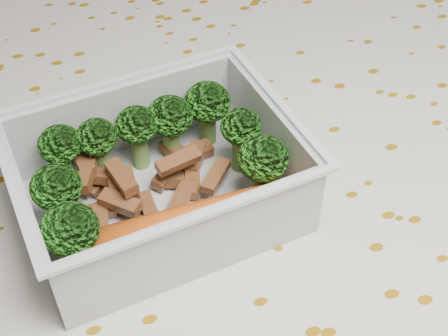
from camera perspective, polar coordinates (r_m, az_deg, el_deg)
name	(u,v)px	position (r m, az deg, el deg)	size (l,w,h in m)	color
dining_table	(219,267)	(0.51, -0.42, -9.03)	(1.40, 0.90, 0.75)	brown
tablecloth	(219,227)	(0.47, -0.45, -5.43)	(1.46, 0.96, 0.19)	silver
lunch_container	(159,185)	(0.42, -5.96, -1.59)	(0.19, 0.16, 0.06)	silver
broccoli_florets	(149,152)	(0.42, -6.89, 1.48)	(0.16, 0.11, 0.05)	#608C3F
meat_pile	(142,182)	(0.43, -7.50, -1.27)	(0.11, 0.08, 0.03)	brown
sausage	(188,225)	(0.40, -3.35, -5.24)	(0.16, 0.03, 0.03)	#D05115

